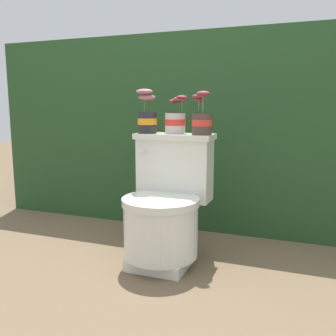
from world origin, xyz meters
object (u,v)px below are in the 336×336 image
at_px(potted_plant_left, 147,116).
at_px(potted_plant_middle, 202,120).
at_px(toilet, 166,208).
at_px(potted_plant_midleft, 176,120).

height_order(potted_plant_left, potted_plant_middle, potted_plant_left).
height_order(toilet, potted_plant_middle, potted_plant_middle).
height_order(potted_plant_midleft, potted_plant_middle, potted_plant_middle).
relative_size(toilet, potted_plant_left, 2.78).
distance_m(potted_plant_left, potted_plant_middle, 0.32).
bearing_deg(potted_plant_left, toilet, -39.14).
xyz_separation_m(toilet, potted_plant_midleft, (-0.00, 0.16, 0.46)).
distance_m(toilet, potted_plant_left, 0.52).
bearing_deg(toilet, potted_plant_left, 140.86).
bearing_deg(potted_plant_midleft, toilet, -89.16).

